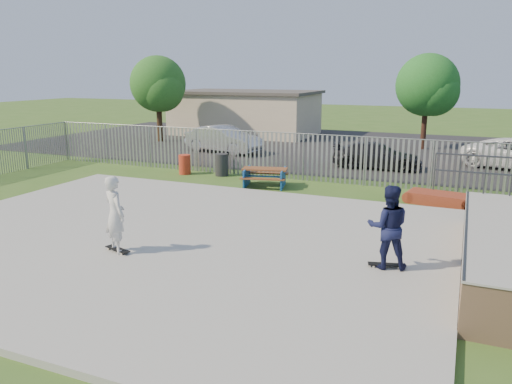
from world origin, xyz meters
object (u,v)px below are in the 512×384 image
at_px(trash_bin_red, 185,164).
at_px(car_silver, 223,139).
at_px(tree_mid, 427,85).
at_px(skater_white, 115,214).
at_px(trash_bin_grey, 222,165).
at_px(tree_left, 158,84).
at_px(funbox, 440,199).
at_px(skater_navy, 388,227).
at_px(car_dark, 377,156).
at_px(picnic_table, 265,177).

bearing_deg(trash_bin_red, car_silver, 100.56).
relative_size(tree_mid, skater_white, 2.90).
height_order(trash_bin_grey, tree_left, tree_left).
distance_m(funbox, tree_mid, 13.87).
relative_size(funbox, tree_left, 0.39).
bearing_deg(trash_bin_red, skater_navy, -38.58).
bearing_deg(car_dark, picnic_table, 145.78).
distance_m(trash_bin_grey, tree_mid, 14.38).
distance_m(tree_left, skater_white, 21.85).
relative_size(funbox, skater_white, 1.11).
xyz_separation_m(tree_left, skater_white, (11.12, -18.62, -2.64)).
xyz_separation_m(trash_bin_grey, skater_white, (2.19, -10.10, 0.62)).
bearing_deg(tree_mid, trash_bin_red, -127.36).
bearing_deg(tree_left, skater_white, -59.16).
xyz_separation_m(tree_mid, skater_white, (-5.36, -21.89, -2.66)).
bearing_deg(funbox, skater_navy, -86.18).
xyz_separation_m(trash_bin_grey, tree_left, (-8.93, 8.52, 3.27)).
bearing_deg(trash_bin_red, skater_white, -68.20).
height_order(trash_bin_grey, car_silver, car_silver).
xyz_separation_m(trash_bin_red, car_silver, (-1.16, 6.24, 0.34)).
bearing_deg(skater_white, tree_mid, -76.87).
height_order(tree_mid, skater_navy, tree_mid).
bearing_deg(car_silver, tree_mid, -48.39).
relative_size(trash_bin_grey, skater_navy, 0.51).
bearing_deg(trash_bin_grey, tree_mid, 57.38).
distance_m(trash_bin_red, skater_navy, 13.12).
height_order(picnic_table, car_dark, car_dark).
bearing_deg(skater_white, trash_bin_grey, -50.88).
height_order(funbox, trash_bin_red, trash_bin_red).
xyz_separation_m(funbox, trash_bin_grey, (-9.31, 1.49, 0.29)).
xyz_separation_m(trash_bin_red, skater_white, (3.90, -9.76, 0.68)).
relative_size(funbox, car_dark, 0.51).
relative_size(car_silver, skater_navy, 2.40).
height_order(car_dark, tree_mid, tree_mid).
height_order(car_silver, tree_mid, tree_mid).
relative_size(tree_left, tree_mid, 1.00).
bearing_deg(trash_bin_grey, tree_left, 136.33).
relative_size(trash_bin_grey, skater_white, 0.51).
bearing_deg(trash_bin_grey, skater_navy, -44.94).
relative_size(picnic_table, tree_left, 0.37).
xyz_separation_m(skater_navy, skater_white, (-6.34, -1.58, 0.00)).
distance_m(trash_bin_grey, skater_navy, 12.07).
bearing_deg(trash_bin_grey, trash_bin_red, -168.80).
relative_size(trash_bin_red, tree_left, 0.16).
height_order(picnic_table, tree_left, tree_left).
xyz_separation_m(funbox, tree_mid, (-1.76, 13.29, 3.58)).
relative_size(car_dark, tree_mid, 0.75).
distance_m(funbox, skater_navy, 7.12).
relative_size(picnic_table, tree_mid, 0.37).
distance_m(car_dark, tree_mid, 8.15).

